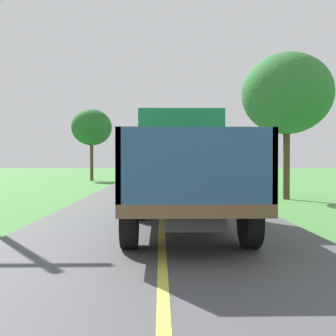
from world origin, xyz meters
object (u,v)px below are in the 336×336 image
object	(u,v)px
banana_truck_far	(170,164)
roadside_tree_near_left	(287,94)
banana_truck_near	(184,167)
roadside_tree_far_left	(92,128)

from	to	relation	value
banana_truck_far	roadside_tree_near_left	size ratio (longest dim) A/B	0.95
banana_truck_near	banana_truck_far	size ratio (longest dim) A/B	1.00
banana_truck_far	roadside_tree_near_left	xyz separation A→B (m)	(4.69, -8.67, 2.97)
banana_truck_near	banana_truck_far	xyz separation A→B (m)	(0.09, 15.87, -0.00)
banana_truck_near	roadside_tree_far_left	world-z (taller)	roadside_tree_far_left
banana_truck_near	roadside_tree_near_left	bearing A→B (deg)	56.42
roadside_tree_far_left	roadside_tree_near_left	bearing A→B (deg)	-56.30
banana_truck_near	roadside_tree_near_left	xyz separation A→B (m)	(4.78, 7.20, 2.97)
banana_truck_near	roadside_tree_far_left	size ratio (longest dim) A/B	0.97
banana_truck_near	banana_truck_far	bearing A→B (deg)	89.67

